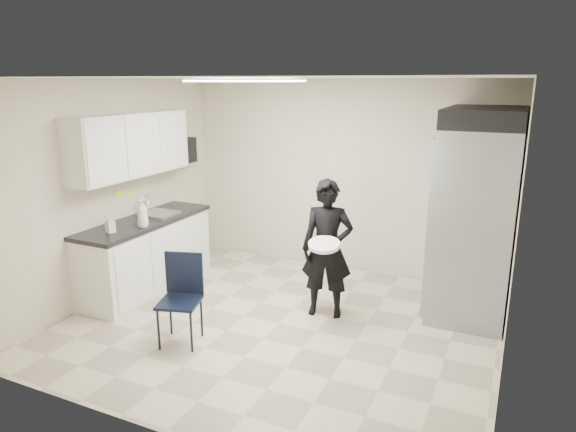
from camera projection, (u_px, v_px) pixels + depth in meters
The scene contains 21 objects.
floor at pixel (279, 323), 5.62m from camera, with size 4.50×4.50×0.00m, color #C3B799.
ceiling at pixel (278, 78), 4.95m from camera, with size 4.50×4.50×0.00m, color white.
back_wall at pixel (342, 176), 7.04m from camera, with size 4.50×4.50×0.00m, color beige.
left_wall at pixel (111, 189), 6.20m from camera, with size 4.00×4.00×0.00m, color beige.
right_wall at pixel (516, 235), 4.37m from camera, with size 4.00×4.00×0.00m, color beige.
ceiling_panel at pixel (245, 81), 5.55m from camera, with size 1.20×0.60×0.02m, color white.
lower_counter at pixel (147, 256), 6.47m from camera, with size 0.60×1.90×0.86m, color silver.
countertop at pixel (145, 221), 6.36m from camera, with size 0.64×1.95×0.05m, color black.
sink at pixel (159, 218), 6.57m from camera, with size 0.42×0.40×0.14m, color gray.
faucet at pixel (146, 205), 6.61m from camera, with size 0.02×0.02×0.24m, color silver.
upper_cabinets at pixel (131, 145), 6.17m from camera, with size 0.35×1.80×0.75m, color silver.
towel_dispenser at pixel (184, 150), 7.25m from camera, with size 0.22×0.30×0.35m, color black.
notice_sticker_left at pixel (118, 194), 6.30m from camera, with size 0.00×0.12×0.07m, color yellow.
notice_sticker_right at pixel (130, 194), 6.49m from camera, with size 0.00×0.12×0.07m, color yellow.
commercial_fridge at pixel (476, 222), 5.72m from camera, with size 0.80×1.35×2.10m, color gray.
fridge_compressor at pixel (486, 117), 5.43m from camera, with size 0.80×1.35×0.20m, color black.
folding_chair at pixel (179, 302), 5.09m from camera, with size 0.39×0.39×0.88m, color black.
man_tuxedo at pixel (327, 249), 5.66m from camera, with size 0.57×0.38×1.55m, color black.
bucket_lid at pixel (324, 245), 5.39m from camera, with size 0.34×0.34×0.04m, color white.
soap_bottle_a at pixel (142, 213), 5.99m from camera, with size 0.13×0.13×0.33m, color silver.
soap_bottle_b at pixel (110, 224), 5.78m from camera, with size 0.09×0.09×0.20m, color #BAB8C5.
Camera 1 is at (2.24, -4.62, 2.58)m, focal length 32.00 mm.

